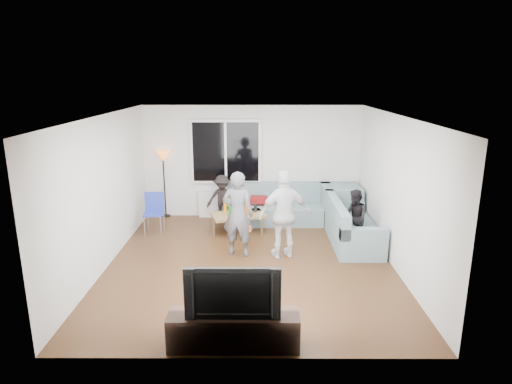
{
  "coord_description": "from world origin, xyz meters",
  "views": [
    {
      "loc": [
        0.13,
        -7.26,
        3.23
      ],
      "look_at": [
        0.1,
        0.6,
        1.15
      ],
      "focal_mm": 30.81,
      "sensor_mm": 36.0,
      "label": 1
    }
  ],
  "objects_px": {
    "spectator_back": "(222,199)",
    "coffee_table": "(238,223)",
    "sofa_right_section": "(353,222)",
    "floor_lamp": "(164,184)",
    "spectator_right": "(355,218)",
    "tv_console": "(234,330)",
    "sofa_back_section": "(281,204)",
    "side_chair": "(154,214)",
    "player_left": "(238,214)",
    "player_right": "(284,214)",
    "television": "(233,289)"
  },
  "relations": [
    {
      "from": "spectator_right",
      "to": "player_right",
      "type": "bearing_deg",
      "value": -75.88
    },
    {
      "from": "sofa_back_section",
      "to": "coffee_table",
      "type": "bearing_deg",
      "value": -145.57
    },
    {
      "from": "coffee_table",
      "to": "spectator_right",
      "type": "height_order",
      "value": "spectator_right"
    },
    {
      "from": "side_chair",
      "to": "spectator_right",
      "type": "xyz_separation_m",
      "value": [
        4.07,
        -0.64,
        0.13
      ]
    },
    {
      "from": "spectator_right",
      "to": "television",
      "type": "xyz_separation_m",
      "value": [
        -2.18,
        -3.37,
        0.21
      ]
    },
    {
      "from": "player_left",
      "to": "tv_console",
      "type": "bearing_deg",
      "value": 104.11
    },
    {
      "from": "sofa_back_section",
      "to": "side_chair",
      "type": "xyz_separation_m",
      "value": [
        -2.71,
        -0.75,
        0.01
      ]
    },
    {
      "from": "sofa_right_section",
      "to": "side_chair",
      "type": "bearing_deg",
      "value": 82.76
    },
    {
      "from": "side_chair",
      "to": "player_right",
      "type": "height_order",
      "value": "player_right"
    },
    {
      "from": "floor_lamp",
      "to": "tv_console",
      "type": "relative_size",
      "value": 0.97
    },
    {
      "from": "sofa_right_section",
      "to": "side_chair",
      "type": "xyz_separation_m",
      "value": [
        -4.07,
        0.52,
        0.01
      ]
    },
    {
      "from": "side_chair",
      "to": "player_left",
      "type": "relative_size",
      "value": 0.54
    },
    {
      "from": "spectator_back",
      "to": "sofa_right_section",
      "type": "bearing_deg",
      "value": -29.28
    },
    {
      "from": "coffee_table",
      "to": "floor_lamp",
      "type": "bearing_deg",
      "value": 149.0
    },
    {
      "from": "side_chair",
      "to": "floor_lamp",
      "type": "bearing_deg",
      "value": 85.07
    },
    {
      "from": "sofa_back_section",
      "to": "tv_console",
      "type": "bearing_deg",
      "value": -99.75
    },
    {
      "from": "sofa_right_section",
      "to": "television",
      "type": "bearing_deg",
      "value": 148.06
    },
    {
      "from": "sofa_back_section",
      "to": "television",
      "type": "xyz_separation_m",
      "value": [
        -0.82,
        -4.77,
        0.34
      ]
    },
    {
      "from": "spectator_back",
      "to": "spectator_right",
      "type": "bearing_deg",
      "value": -31.41
    },
    {
      "from": "player_left",
      "to": "spectator_back",
      "type": "bearing_deg",
      "value": -64.36
    },
    {
      "from": "player_left",
      "to": "television",
      "type": "xyz_separation_m",
      "value": [
        0.07,
        -2.88,
        -0.03
      ]
    },
    {
      "from": "spectator_right",
      "to": "spectator_back",
      "type": "distance_m",
      "value": 3.04
    },
    {
      "from": "tv_console",
      "to": "sofa_right_section",
      "type": "bearing_deg",
      "value": 58.06
    },
    {
      "from": "side_chair",
      "to": "player_left",
      "type": "xyz_separation_m",
      "value": [
        1.82,
        -1.14,
        0.36
      ]
    },
    {
      "from": "sofa_right_section",
      "to": "side_chair",
      "type": "distance_m",
      "value": 4.1
    },
    {
      "from": "sofa_right_section",
      "to": "floor_lamp",
      "type": "relative_size",
      "value": 1.28
    },
    {
      "from": "floor_lamp",
      "to": "spectator_right",
      "type": "distance_m",
      "value": 4.46
    },
    {
      "from": "television",
      "to": "spectator_right",
      "type": "bearing_deg",
      "value": 57.11
    },
    {
      "from": "coffee_table",
      "to": "television",
      "type": "xyz_separation_m",
      "value": [
        0.12,
        -4.13,
        0.57
      ]
    },
    {
      "from": "coffee_table",
      "to": "sofa_back_section",
      "type": "bearing_deg",
      "value": 34.43
    },
    {
      "from": "floor_lamp",
      "to": "spectator_right",
      "type": "bearing_deg",
      "value": -24.03
    },
    {
      "from": "spectator_back",
      "to": "sofa_back_section",
      "type": "bearing_deg",
      "value": -4.78
    },
    {
      "from": "spectator_right",
      "to": "spectator_back",
      "type": "relative_size",
      "value": 1.03
    },
    {
      "from": "floor_lamp",
      "to": "side_chair",
      "type": "bearing_deg",
      "value": -90.0
    },
    {
      "from": "spectator_back",
      "to": "coffee_table",
      "type": "bearing_deg",
      "value": -63.54
    },
    {
      "from": "player_left",
      "to": "side_chair",
      "type": "bearing_deg",
      "value": -19.29
    },
    {
      "from": "spectator_right",
      "to": "television",
      "type": "distance_m",
      "value": 4.02
    },
    {
      "from": "side_chair",
      "to": "tv_console",
      "type": "xyz_separation_m",
      "value": [
        1.89,
        -4.02,
        -0.21
      ]
    },
    {
      "from": "coffee_table",
      "to": "side_chair",
      "type": "distance_m",
      "value": 1.79
    },
    {
      "from": "spectator_right",
      "to": "tv_console",
      "type": "bearing_deg",
      "value": -41.06
    },
    {
      "from": "side_chair",
      "to": "spectator_back",
      "type": "xyz_separation_m",
      "value": [
        1.38,
        0.78,
        0.11
      ]
    },
    {
      "from": "coffee_table",
      "to": "tv_console",
      "type": "height_order",
      "value": "tv_console"
    },
    {
      "from": "floor_lamp",
      "to": "tv_console",
      "type": "height_order",
      "value": "floor_lamp"
    },
    {
      "from": "coffee_table",
      "to": "spectator_back",
      "type": "xyz_separation_m",
      "value": [
        -0.39,
        0.67,
        0.34
      ]
    },
    {
      "from": "sofa_back_section",
      "to": "tv_console",
      "type": "distance_m",
      "value": 4.84
    },
    {
      "from": "sofa_right_section",
      "to": "player_left",
      "type": "relative_size",
      "value": 1.26
    },
    {
      "from": "coffee_table",
      "to": "player_right",
      "type": "bearing_deg",
      "value": -56.09
    },
    {
      "from": "sofa_right_section",
      "to": "spectator_back",
      "type": "bearing_deg",
      "value": 64.2
    },
    {
      "from": "sofa_back_section",
      "to": "player_left",
      "type": "distance_m",
      "value": 2.12
    },
    {
      "from": "sofa_right_section",
      "to": "player_right",
      "type": "height_order",
      "value": "player_right"
    }
  ]
}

